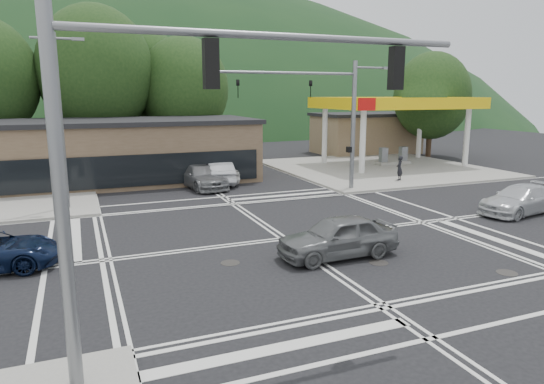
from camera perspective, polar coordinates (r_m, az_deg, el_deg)
name	(u,v)px	position (r m, az deg, el deg)	size (l,w,h in m)	color
ground	(284,239)	(20.56, 1.45, -5.53)	(120.00, 120.00, 0.00)	black
sidewalk_ne	(380,168)	(40.60, 12.56, 2.77)	(16.00, 16.00, 0.15)	gray
gas_station_canopy	(396,106)	(42.13, 14.35, 9.79)	(12.32, 8.34, 5.75)	silver
convenience_store	(366,134)	(51.42, 10.96, 6.66)	(10.00, 6.00, 3.80)	#846B4F
commercial_row	(75,155)	(35.27, -22.15, 4.08)	(24.00, 8.00, 4.00)	brown
hill_north	(115,123)	(108.49, -17.96, 7.72)	(252.00, 126.00, 140.00)	#18361A
tree_n_b	(96,71)	(42.12, -20.01, 13.21)	(9.00, 9.00, 12.98)	#382619
tree_n_c	(184,88)	(42.96, -10.33, 11.92)	(7.60, 7.60, 10.87)	#382619
tree_n_e	(141,81)	(46.42, -15.11, 12.47)	(8.40, 8.40, 11.98)	#382619
tree_ne	(432,96)	(49.60, 18.28, 10.69)	(7.20, 7.20, 9.99)	#382619
streetlight_nw	(62,113)	(27.06, -23.51, 8.49)	(2.50, 0.25, 9.00)	slate
signal_mast_ne	(336,110)	(30.13, 7.52, 9.58)	(11.65, 0.30, 8.00)	slate
signal_mast_sw	(155,139)	(9.98, -13.63, 6.04)	(9.14, 0.28, 8.00)	slate
car_grey_center	(338,237)	(18.31, 7.75, -5.22)	(1.85, 4.61, 1.57)	slate
car_silver_east	(520,200)	(27.78, 27.19, -0.80)	(2.01, 4.95, 1.44)	#BABCC2
car_queue_a	(219,173)	(33.17, -6.25, 2.29)	(1.62, 4.64, 1.53)	#AFB1B6
car_queue_b	(219,170)	(33.66, -6.28, 2.55)	(1.98, 4.92, 1.67)	silver
car_northbound	(201,176)	(31.86, -8.36, 1.85)	(2.12, 5.21, 1.51)	slate
pedestrian	(399,168)	(34.60, 14.77, 2.74)	(0.61, 0.40, 1.68)	black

